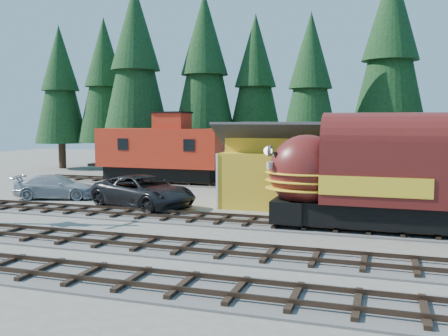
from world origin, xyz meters
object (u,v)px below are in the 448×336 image
(locomotive, at_px, (427,181))
(pickup_truck_b, at_px, (56,187))
(caboose, at_px, (161,151))
(pickup_truck_a, at_px, (144,191))
(depot, at_px, (324,159))

(locomotive, xyz_separation_m, pickup_truck_b, (-23.43, 3.99, -1.73))
(locomotive, bearing_deg, caboose, 145.21)
(caboose, relative_size, pickup_truck_b, 1.95)
(locomotive, height_order, pickup_truck_a, locomotive)
(caboose, distance_m, pickup_truck_b, 10.72)
(caboose, xyz_separation_m, pickup_truck_b, (-3.27, -10.01, -1.97))
(caboose, bearing_deg, pickup_truck_a, -70.17)
(pickup_truck_a, bearing_deg, caboose, 41.00)
(locomotive, xyz_separation_m, pickup_truck_a, (-16.10, 2.76, -1.55))
(locomotive, distance_m, pickup_truck_a, 16.41)
(depot, distance_m, pickup_truck_b, 18.20)
(depot, distance_m, caboose, 16.43)
(locomotive, distance_m, pickup_truck_b, 23.83)
(pickup_truck_a, xyz_separation_m, pickup_truck_b, (-7.33, 1.22, -0.17))
(depot, xyz_separation_m, caboose, (-14.62, 7.50, -0.18))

